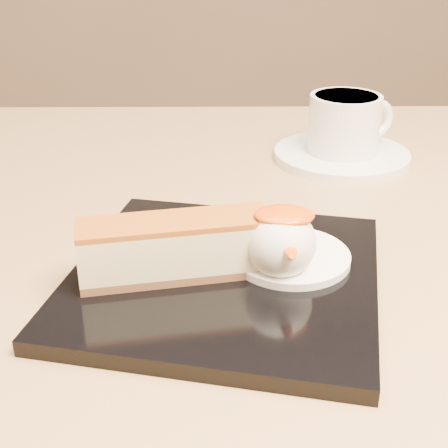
{
  "coord_description": "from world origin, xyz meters",
  "views": [
    {
      "loc": [
        0.05,
        -0.47,
        0.97
      ],
      "look_at": [
        0.05,
        -0.06,
        0.76
      ],
      "focal_mm": 50.0,
      "sensor_mm": 36.0,
      "label": 1
    }
  ],
  "objects_px": {
    "table": "(169,377)",
    "coffee_cup": "(346,122)",
    "saucer": "(341,155)",
    "dessert_plate": "(224,277)",
    "ice_cream_scoop": "(281,243)",
    "cheesecake": "(175,247)"
  },
  "relations": [
    {
      "from": "table",
      "to": "coffee_cup",
      "type": "distance_m",
      "value": 0.33
    },
    {
      "from": "table",
      "to": "saucer",
      "type": "height_order",
      "value": "saucer"
    },
    {
      "from": "table",
      "to": "coffee_cup",
      "type": "bearing_deg",
      "value": 44.15
    },
    {
      "from": "table",
      "to": "saucer",
      "type": "distance_m",
      "value": 0.31
    },
    {
      "from": "table",
      "to": "dessert_plate",
      "type": "xyz_separation_m",
      "value": [
        0.05,
        -0.08,
        0.16
      ]
    },
    {
      "from": "ice_cream_scoop",
      "to": "dessert_plate",
      "type": "bearing_deg",
      "value": 172.87
    },
    {
      "from": "cheesecake",
      "to": "coffee_cup",
      "type": "xyz_separation_m",
      "value": [
        0.17,
        0.27,
        0.01
      ]
    },
    {
      "from": "dessert_plate",
      "to": "coffee_cup",
      "type": "bearing_deg",
      "value": 62.72
    },
    {
      "from": "ice_cream_scoop",
      "to": "coffee_cup",
      "type": "bearing_deg",
      "value": 70.35
    },
    {
      "from": "table",
      "to": "dessert_plate",
      "type": "bearing_deg",
      "value": -56.54
    },
    {
      "from": "table",
      "to": "saucer",
      "type": "bearing_deg",
      "value": 44.3
    },
    {
      "from": "table",
      "to": "coffee_cup",
      "type": "xyz_separation_m",
      "value": [
        0.19,
        0.18,
        0.2
      ]
    },
    {
      "from": "dessert_plate",
      "to": "saucer",
      "type": "distance_m",
      "value": 0.29
    },
    {
      "from": "table",
      "to": "ice_cream_scoop",
      "type": "distance_m",
      "value": 0.23
    },
    {
      "from": "dessert_plate",
      "to": "ice_cream_scoop",
      "type": "relative_size",
      "value": 4.35
    },
    {
      "from": "cheesecake",
      "to": "ice_cream_scoop",
      "type": "distance_m",
      "value": 0.08
    },
    {
      "from": "table",
      "to": "saucer",
      "type": "xyz_separation_m",
      "value": [
        0.19,
        0.18,
        0.16
      ]
    },
    {
      "from": "dessert_plate",
      "to": "coffee_cup",
      "type": "relative_size",
      "value": 2.19
    },
    {
      "from": "table",
      "to": "cheesecake",
      "type": "bearing_deg",
      "value": -78.08
    },
    {
      "from": "cheesecake",
      "to": "ice_cream_scoop",
      "type": "height_order",
      "value": "ice_cream_scoop"
    },
    {
      "from": "saucer",
      "to": "ice_cream_scoop",
      "type": "bearing_deg",
      "value": -109.36
    },
    {
      "from": "cheesecake",
      "to": "saucer",
      "type": "xyz_separation_m",
      "value": [
        0.17,
        0.27,
        -0.03
      ]
    }
  ]
}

